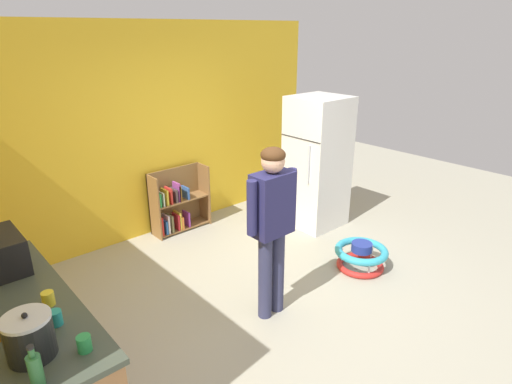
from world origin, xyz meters
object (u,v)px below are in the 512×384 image
green_glass_bottle (35,370)px  yellow_cup (48,299)px  kitchen_counter (32,359)px  teal_cup (55,318)px  refrigerator (317,163)px  bookshelf (176,205)px  green_cup (84,344)px  baby_walker (361,256)px  crock_pot (29,337)px  standing_person (272,218)px

green_glass_bottle → yellow_cup: size_ratio=2.59×
kitchen_counter → teal_cup: teal_cup is taller
teal_cup → refrigerator: bearing=17.3°
green_glass_bottle → teal_cup: size_ratio=2.59×
bookshelf → teal_cup: 3.23m
bookshelf → kitchen_counter: bearing=-140.7°
kitchen_counter → teal_cup: bearing=-72.4°
yellow_cup → kitchen_counter: bearing=138.2°
green_glass_bottle → bookshelf: bearing=48.0°
bookshelf → teal_cup: size_ratio=8.95×
kitchen_counter → green_cup: (0.16, -0.72, 0.50)m
kitchen_counter → bookshelf: 3.02m
baby_walker → green_glass_bottle: size_ratio=2.46×
kitchen_counter → baby_walker: kitchen_counter is taller
bookshelf → teal_cup: bearing=-134.1°
green_glass_bottle → green_cup: (0.27, 0.09, -0.05)m
crock_pot → green_cup: crock_pot is taller
baby_walker → teal_cup: 3.34m
refrigerator → crock_pot: 4.21m
kitchen_counter → baby_walker: (3.37, -0.37, -0.29)m
kitchen_counter → yellow_cup: yellow_cup is taller
yellow_cup → crock_pot: bearing=-116.8°
crock_pot → yellow_cup: (0.22, 0.43, -0.08)m
crock_pot → kitchen_counter: bearing=83.1°
crock_pot → yellow_cup: bearing=63.2°
standing_person → teal_cup: size_ratio=17.49×
refrigerator → green_glass_bottle: refrigerator is taller
refrigerator → green_glass_bottle: bearing=-158.1°
refrigerator → green_cup: 4.04m
kitchen_counter → standing_person: size_ratio=1.13×
bookshelf → yellow_cup: bearing=-136.9°
refrigerator → green_glass_bottle: 4.33m
standing_person → green_cup: (-1.86, -0.43, -0.06)m
teal_cup → baby_walker: bearing=0.1°
yellow_cup → teal_cup: (-0.03, -0.24, 0.00)m
teal_cup → standing_person: bearing=2.7°
baby_walker → green_glass_bottle: bearing=-172.8°
kitchen_counter → standing_person: standing_person is taller
green_glass_bottle → green_cup: bearing=18.4°
yellow_cup → green_cup: 0.58m
bookshelf → baby_walker: bearing=-65.6°
green_cup → teal_cup: bearing=97.4°
standing_person → yellow_cup: (-1.88, 0.15, -0.06)m
baby_walker → standing_person: bearing=176.4°
yellow_cup → green_cup: size_ratio=1.00×
kitchen_counter → refrigerator: size_ratio=1.05×
standing_person → refrigerator: bearing=30.1°
baby_walker → green_cup: green_cup is taller
kitchen_counter → refrigerator: 4.01m
crock_pot → teal_cup: bearing=45.8°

